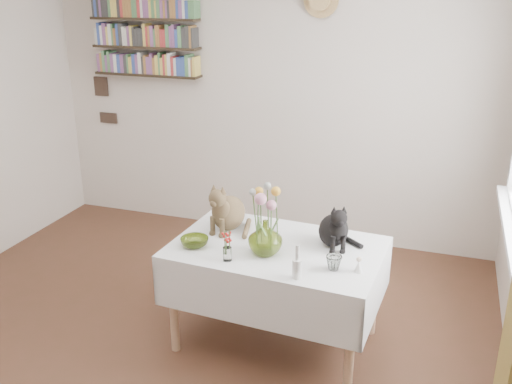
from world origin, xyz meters
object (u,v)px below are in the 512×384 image
at_px(flower_vase, 265,237).
at_px(bookshelf_unit, 145,23).
at_px(tabby_cat, 229,204).
at_px(black_cat, 334,222).
at_px(dining_table, 277,271).

xyz_separation_m(flower_vase, bookshelf_unit, (-1.66, 1.69, 1.06)).
bearing_deg(bookshelf_unit, tabby_cat, -46.87).
relative_size(tabby_cat, bookshelf_unit, 0.34).
relative_size(tabby_cat, black_cat, 1.14).
bearing_deg(flower_vase, dining_table, 72.38).
height_order(tabby_cat, bookshelf_unit, bookshelf_unit).
bearing_deg(black_cat, tabby_cat, 152.60).
distance_m(dining_table, bookshelf_unit, 2.67).
bearing_deg(tabby_cat, black_cat, 10.26).
bearing_deg(tabby_cat, bookshelf_unit, 145.04).
bearing_deg(bookshelf_unit, black_cat, -35.46).
relative_size(black_cat, bookshelf_unit, 0.29).
bearing_deg(flower_vase, bookshelf_unit, 134.55).
xyz_separation_m(black_cat, flower_vase, (-0.35, -0.25, -0.04)).
height_order(black_cat, flower_vase, black_cat).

